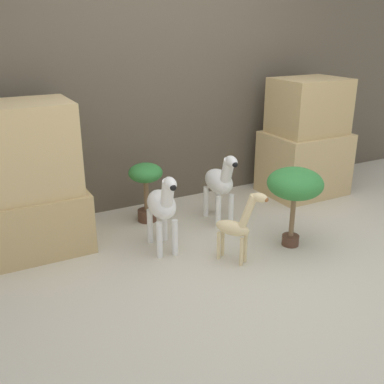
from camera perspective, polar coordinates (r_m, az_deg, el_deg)
ground_plane at (r=3.23m, az=9.62°, el=-10.55°), size 14.00×14.00×0.00m
wall_back at (r=4.28m, az=-3.70°, el=13.06°), size 6.40×0.08×2.20m
rock_pillar_left at (r=3.57m, az=-19.94°, el=1.05°), size 0.79×0.61×1.14m
rock_pillar_right at (r=4.70m, az=14.22°, el=6.23°), size 0.79×0.61×1.17m
zebra_right at (r=3.89m, az=3.59°, el=1.28°), size 0.24×0.51×0.66m
zebra_left at (r=3.39m, az=-3.76°, el=-1.71°), size 0.25×0.51×0.66m
giraffe_figurine at (r=3.25m, az=5.81°, el=-4.16°), size 0.27×0.38×0.58m
potted_palm_front at (r=3.92m, az=-5.88°, el=1.47°), size 0.30×0.30×0.53m
potted_palm_back at (r=3.50m, az=12.95°, el=0.77°), size 0.43×0.43×0.64m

